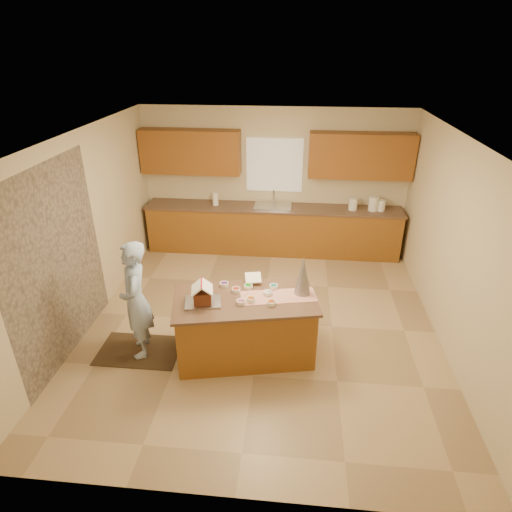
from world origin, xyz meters
name	(u,v)px	position (x,y,z in m)	size (l,w,h in m)	color
floor	(261,322)	(0.00, 0.00, 0.00)	(5.50, 5.50, 0.00)	tan
ceiling	(263,138)	(0.00, 0.00, 2.70)	(5.50, 5.50, 0.00)	silver
wall_back	(274,180)	(0.00, 2.75, 1.35)	(5.50, 5.50, 0.00)	beige
wall_front	(231,386)	(0.00, -2.75, 1.35)	(5.50, 5.50, 0.00)	beige
wall_left	(83,232)	(-2.50, 0.00, 1.35)	(5.50, 5.50, 0.00)	beige
wall_right	(455,248)	(2.50, 0.00, 1.35)	(5.50, 5.50, 0.00)	beige
stone_accent	(57,266)	(-2.48, -0.80, 1.25)	(2.50, 2.50, 0.00)	gray
window_curtain	(275,165)	(0.00, 2.72, 1.65)	(1.05, 0.03, 1.00)	white
back_counter_base	(272,230)	(0.00, 2.45, 0.44)	(4.80, 0.60, 0.88)	brown
back_counter_top	(273,208)	(0.00, 2.45, 0.90)	(4.85, 0.63, 0.04)	brown
upper_cabinet_left	(191,152)	(-1.55, 2.57, 1.90)	(1.85, 0.35, 0.80)	brown
upper_cabinet_right	(361,156)	(1.55, 2.57, 1.90)	(1.85, 0.35, 0.80)	brown
sink	(273,208)	(0.00, 2.45, 0.89)	(0.70, 0.45, 0.12)	silver
faucet	(274,197)	(0.00, 2.63, 1.06)	(0.03, 0.03, 0.28)	silver
island_base	(245,328)	(-0.15, -0.72, 0.41)	(1.70, 0.85, 0.83)	brown
island_top	(245,300)	(-0.15, -0.72, 0.85)	(1.77, 0.92, 0.04)	brown
table_runner	(278,296)	(0.26, -0.64, 0.87)	(0.94, 0.34, 0.01)	#A5200B
baking_tray	(203,302)	(-0.65, -0.87, 0.88)	(0.43, 0.32, 0.02)	silver
cookbook	(253,278)	(-0.08, -0.34, 0.95)	(0.21, 0.02, 0.17)	white
tinsel_tree	(303,275)	(0.56, -0.53, 1.13)	(0.21, 0.21, 0.52)	silver
rug	(140,350)	(-1.58, -0.81, 0.01)	(1.08, 0.70, 0.01)	black
boy	(136,300)	(-1.53, -0.81, 0.81)	(0.58, 0.38, 1.59)	#A0B9E4
canister_a	(353,204)	(1.49, 2.45, 1.03)	(0.16, 0.16, 0.22)	white
canister_b	(373,204)	(1.85, 2.45, 1.05)	(0.18, 0.18, 0.26)	white
canister_c	(381,205)	(2.00, 2.45, 1.02)	(0.14, 0.14, 0.20)	white
paper_towel	(215,199)	(-1.10, 2.45, 1.04)	(0.11, 0.11, 0.24)	white
gingerbread_house	(202,294)	(-0.65, -0.87, 0.99)	(0.31, 0.31, 0.27)	#5B2818
candy_bowls	(252,293)	(-0.08, -0.63, 0.89)	(0.76, 0.52, 0.05)	purple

